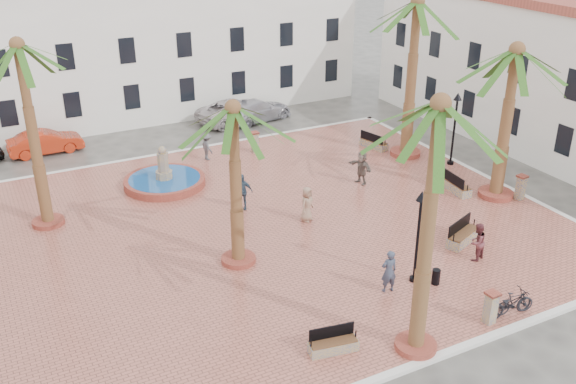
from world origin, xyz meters
The scene contains 34 objects.
ground centered at (0.00, 0.00, 0.00)m, with size 120.00×120.00×0.00m, color #56544F.
plaza centered at (0.00, 0.00, 0.07)m, with size 26.00×22.00×0.15m, color #AA5D4D.
kerb_n centered at (0.00, 11.00, 0.08)m, with size 26.30×0.30×0.16m, color silver.
kerb_s centered at (0.00, -11.00, 0.08)m, with size 26.30×0.30×0.16m, color silver.
kerb_e centered at (13.00, 0.00, 0.08)m, with size 0.30×22.30×0.16m, color silver.
building_north centered at (0.00, 19.99, 4.77)m, with size 30.40×7.40×9.50m.
building_east centered at (19.99, 2.00, 4.52)m, with size 7.40×26.40×9.00m.
fountain centered at (-2.95, 6.52, 0.45)m, with size 4.25×4.25×2.19m.
palm_nw centered at (-9.11, 4.76, 7.64)m, with size 4.76×4.76×8.67m.
palm_sw centered at (-2.57, -2.41, 6.06)m, with size 4.70×4.70×7.01m.
palm_s centered at (0.52, -10.35, 7.87)m, with size 4.63×4.63×8.90m.
palm_e centered at (11.60, -2.49, 6.70)m, with size 5.66×5.66×7.85m.
palm_ne centered at (10.98, 4.27, 7.96)m, with size 5.77×5.77×9.19m.
bench_s centered at (-2.05, -9.21, 0.40)m, with size 1.75×0.80×0.89m.
bench_se centered at (6.86, -5.43, 0.45)m, with size 2.09×1.29×1.06m.
bench_e centered at (10.15, -1.13, 0.44)m, with size 0.79×2.00×1.03m.
bench_ne centered at (9.95, 6.07, 0.43)m, with size 0.99×1.93×0.98m.
lamppost_s centered at (3.04, -6.95, 2.81)m, with size 0.43×0.43×3.92m.
lamppost_e centered at (12.40, 1.92, 2.98)m, with size 0.45×0.45×4.18m.
bollard_se centered at (3.74, -10.40, 0.81)m, with size 0.47×0.47×1.27m.
bollard_n centered at (3.28, 8.72, 0.80)m, with size 0.46×0.46×1.26m.
bollard_e centered at (12.40, -3.30, 0.82)m, with size 0.51×0.51×1.29m.
litter_bin centered at (3.66, -7.52, 0.47)m, with size 0.33×0.33×0.64m, color black.
cyclist_a centered at (1.69, -7.07, 1.04)m, with size 0.65×0.42×1.77m, color #343C50.
bicycle_a centered at (4.71, -10.40, 0.64)m, with size 0.65×1.88×0.99m, color black.
cyclist_b centered at (6.34, -6.81, 0.98)m, with size 0.81×0.63×1.67m, color brown.
bicycle_b centered at (4.92, -10.40, 0.62)m, with size 0.44×1.57×0.94m, color black.
pedestrian_fountain_a centered at (1.75, -0.45, 1.00)m, with size 0.83×0.54×1.70m, color #95715B.
pedestrian_fountain_b centered at (-0.44, 2.10, 1.06)m, with size 1.07×0.45×1.83m, color #2E4053.
pedestrian_north centered at (0.35, 8.89, 0.95)m, with size 1.03×0.59×1.60m, color #49494E.
pedestrian_east centered at (6.40, 2.01, 1.05)m, with size 1.66×0.53×1.80m, color #62554D.
car_red centered at (-7.74, 14.62, 0.71)m, with size 1.49×4.29×1.41m, color #B82C13.
car_silver centered at (6.02, 14.41, 0.74)m, with size 2.08×5.12×1.49m, color silver.
car_white centered at (4.70, 14.92, 0.77)m, with size 2.55×5.54×1.54m, color beige.
Camera 1 is at (-11.31, -23.89, 14.08)m, focal length 40.00 mm.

